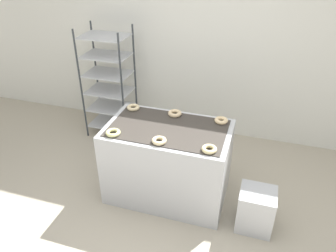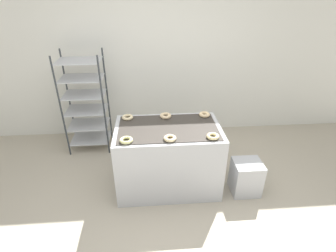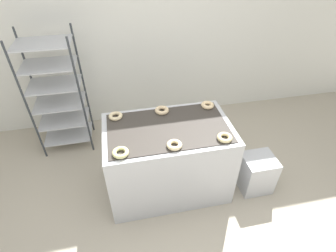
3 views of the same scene
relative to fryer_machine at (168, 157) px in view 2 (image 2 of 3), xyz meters
name	(u,v)px [view 2 (image 2 of 3)]	position (x,y,z in m)	size (l,w,h in m)	color
ground_plane	(172,221)	(0.00, -0.63, -0.43)	(14.00, 14.00, 0.00)	#B2A893
wall_back	(160,52)	(0.00, 1.49, 0.97)	(8.00, 0.05, 2.80)	silver
fryer_machine	(168,157)	(0.00, 0.00, 0.00)	(1.26, 0.77, 0.85)	#B7BABF
baking_rack_cart	(86,102)	(-1.16, 1.01, 0.35)	(0.62, 0.46, 1.53)	#33383D
glaze_bin	(246,177)	(0.96, -0.21, -0.21)	(0.34, 0.32, 0.44)	#B7BABF
donut_near_left	(126,140)	(-0.47, -0.28, 0.45)	(0.14, 0.14, 0.04)	beige
donut_near_center	(170,138)	(0.00, -0.28, 0.45)	(0.14, 0.14, 0.04)	beige
donut_near_right	(213,136)	(0.47, -0.27, 0.45)	(0.14, 0.14, 0.04)	beige
donut_far_left	(128,117)	(-0.49, 0.27, 0.45)	(0.14, 0.14, 0.04)	beige
donut_far_center	(166,116)	(-0.01, 0.27, 0.45)	(0.15, 0.15, 0.04)	beige
donut_far_right	(204,114)	(0.49, 0.27, 0.45)	(0.14, 0.14, 0.04)	beige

